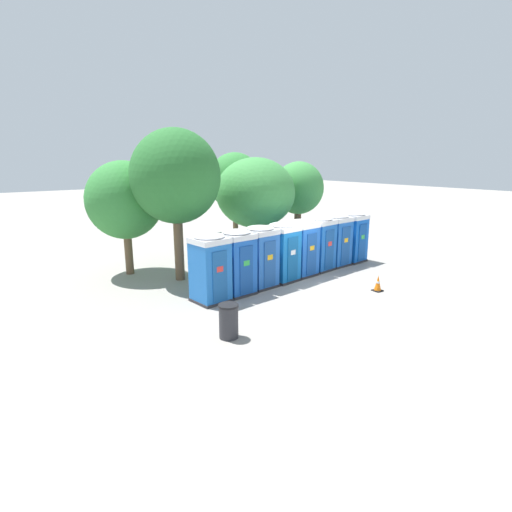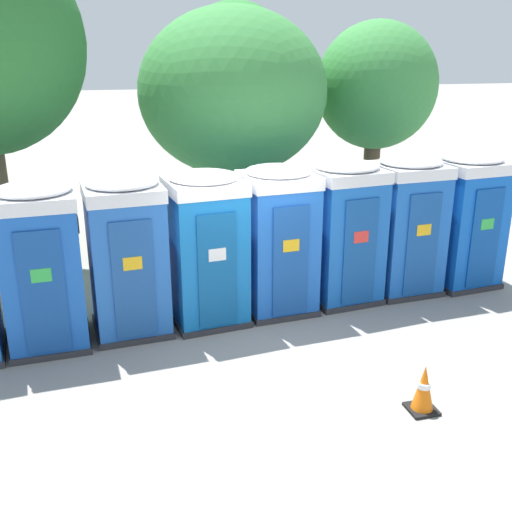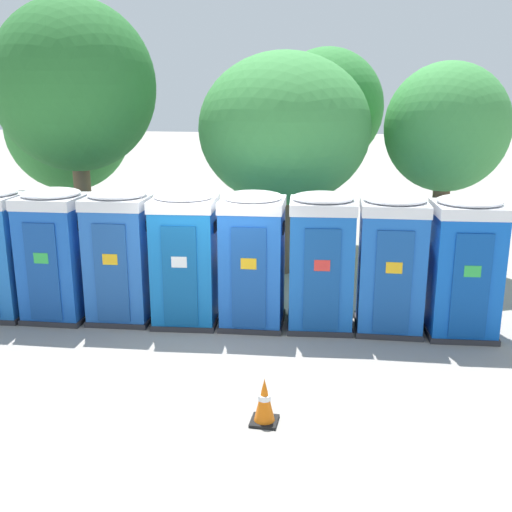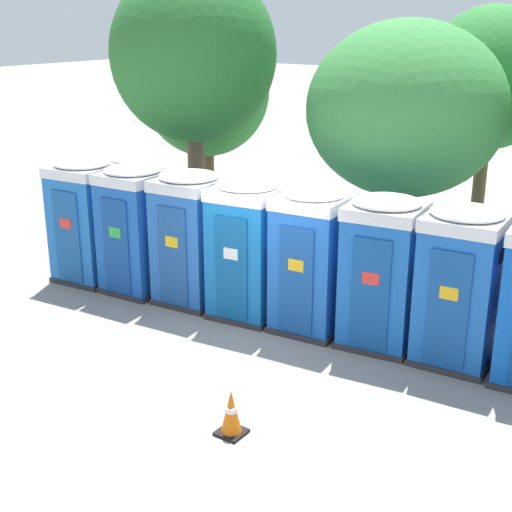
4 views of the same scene
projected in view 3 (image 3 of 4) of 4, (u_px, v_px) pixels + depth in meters
The scene contains 14 objects.
ground_plane at pixel (217, 330), 11.14m from camera, with size 120.00×120.00×0.00m, color gray.
portapotty_1 at pixel (56, 254), 11.48m from camera, with size 1.24×1.26×2.54m.
portapotty_2 at pixel (121, 255), 11.40m from camera, with size 1.27×1.29×2.54m.
portapotty_3 at pixel (186, 257), 11.23m from camera, with size 1.32×1.32×2.54m.
portapotty_4 at pixel (253, 259), 11.12m from camera, with size 1.26×1.28×2.54m.
portapotty_5 at pixel (321, 260), 11.02m from camera, with size 1.33×1.33×2.54m.
portapotty_6 at pixel (391, 262), 10.87m from camera, with size 1.26×1.27×2.54m.
portapotty_7 at pixel (464, 266), 10.67m from camera, with size 1.31×1.31×2.54m.
street_tree_0 at pixel (68, 128), 16.36m from camera, with size 3.33×3.33×5.08m.
street_tree_1 at pixel (284, 130), 13.89m from camera, with size 3.99×3.99×5.22m.
street_tree_2 at pixel (446, 129), 13.96m from camera, with size 2.88×2.88×4.99m.
street_tree_3 at pixel (327, 108), 16.38m from camera, with size 3.08×3.08×5.49m.
street_tree_4 at pixel (75, 87), 13.73m from camera, with size 3.71×3.71×6.38m.
traffic_cone at pixel (264, 401), 7.90m from camera, with size 0.36×0.36×0.64m.
Camera 3 is at (2.72, -10.07, 4.22)m, focal length 42.00 mm.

